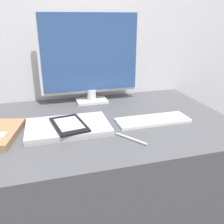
{
  "coord_description": "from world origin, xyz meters",
  "views": [
    {
      "loc": [
        -0.21,
        -0.81,
        1.18
      ],
      "look_at": [
        0.06,
        0.12,
        0.81
      ],
      "focal_mm": 40.0,
      "sensor_mm": 36.0,
      "label": 1
    }
  ],
  "objects_px": {
    "pen": "(131,139)",
    "ereader": "(69,125)",
    "monitor": "(90,56)",
    "keyboard": "(153,120)",
    "laptop": "(68,127)"
  },
  "relations": [
    {
      "from": "keyboard",
      "to": "laptop",
      "type": "bearing_deg",
      "value": 177.31
    },
    {
      "from": "monitor",
      "to": "pen",
      "type": "relative_size",
      "value": 4.25
    },
    {
      "from": "keyboard",
      "to": "pen",
      "type": "bearing_deg",
      "value": -137.41
    },
    {
      "from": "ereader",
      "to": "pen",
      "type": "height_order",
      "value": "ereader"
    },
    {
      "from": "ereader",
      "to": "pen",
      "type": "relative_size",
      "value": 1.68
    },
    {
      "from": "laptop",
      "to": "pen",
      "type": "bearing_deg",
      "value": -36.08
    },
    {
      "from": "keyboard",
      "to": "ereader",
      "type": "xyz_separation_m",
      "value": [
        -0.36,
        0.0,
        0.02
      ]
    },
    {
      "from": "pen",
      "to": "ereader",
      "type": "bearing_deg",
      "value": 146.25
    },
    {
      "from": "ereader",
      "to": "monitor",
      "type": "bearing_deg",
      "value": 64.75
    },
    {
      "from": "laptop",
      "to": "pen",
      "type": "xyz_separation_m",
      "value": [
        0.21,
        -0.16,
        -0.01
      ]
    },
    {
      "from": "monitor",
      "to": "ereader",
      "type": "height_order",
      "value": "monitor"
    },
    {
      "from": "monitor",
      "to": "keyboard",
      "type": "xyz_separation_m",
      "value": [
        0.2,
        -0.34,
        -0.24
      ]
    },
    {
      "from": "keyboard",
      "to": "ereader",
      "type": "bearing_deg",
      "value": 179.66
    },
    {
      "from": "laptop",
      "to": "pen",
      "type": "distance_m",
      "value": 0.26
    },
    {
      "from": "monitor",
      "to": "ereader",
      "type": "xyz_separation_m",
      "value": [
        -0.16,
        -0.34,
        -0.21
      ]
    }
  ]
}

